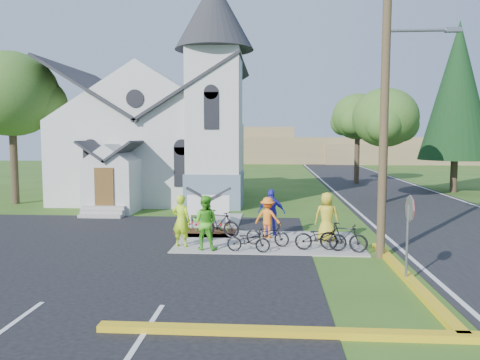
# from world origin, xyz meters

# --- Properties ---
(ground) EXTENTS (120.00, 120.00, 0.00)m
(ground) POSITION_xyz_m (0.00, 0.00, 0.00)
(ground) COLOR #305418
(ground) RESTS_ON ground
(parking_lot) EXTENTS (20.00, 16.00, 0.02)m
(parking_lot) POSITION_xyz_m (-7.00, -2.00, 0.01)
(parking_lot) COLOR black
(parking_lot) RESTS_ON ground
(road) EXTENTS (8.00, 90.00, 0.02)m
(road) POSITION_xyz_m (10.00, 15.00, 0.01)
(road) COLOR black
(road) RESTS_ON ground
(sidewalk) EXTENTS (7.00, 4.00, 0.05)m
(sidewalk) POSITION_xyz_m (1.50, 0.50, 0.03)
(sidewalk) COLOR #A49E94
(sidewalk) RESTS_ON ground
(church) EXTENTS (12.35, 12.00, 13.00)m
(church) POSITION_xyz_m (-5.48, 12.48, 5.25)
(church) COLOR silver
(church) RESTS_ON ground
(church_sign) EXTENTS (2.20, 0.40, 1.70)m
(church_sign) POSITION_xyz_m (-1.20, 3.20, 1.03)
(church_sign) COLOR #A49E94
(church_sign) RESTS_ON ground
(flower_bed) EXTENTS (2.60, 1.10, 0.07)m
(flower_bed) POSITION_xyz_m (-1.20, 2.30, 0.04)
(flower_bed) COLOR #381D0F
(flower_bed) RESTS_ON ground
(utility_pole) EXTENTS (3.45, 0.28, 10.00)m
(utility_pole) POSITION_xyz_m (5.36, -1.50, 5.40)
(utility_pole) COLOR #463523
(utility_pole) RESTS_ON ground
(stop_sign) EXTENTS (0.11, 0.76, 2.48)m
(stop_sign) POSITION_xyz_m (5.43, -4.20, 1.78)
(stop_sign) COLOR gray
(stop_sign) RESTS_ON ground
(tree_lot_corner) EXTENTS (5.60, 5.60, 9.15)m
(tree_lot_corner) POSITION_xyz_m (-14.00, 10.00, 6.60)
(tree_lot_corner) COLOR #34281C
(tree_lot_corner) RESTS_ON ground
(tree_road_near) EXTENTS (4.00, 4.00, 7.05)m
(tree_road_near) POSITION_xyz_m (8.50, 12.00, 5.21)
(tree_road_near) COLOR #34281C
(tree_road_near) RESTS_ON ground
(tree_road_mid) EXTENTS (4.40, 4.40, 7.80)m
(tree_road_mid) POSITION_xyz_m (9.00, 24.00, 5.78)
(tree_road_mid) COLOR #34281C
(tree_road_mid) RESTS_ON ground
(conifer) EXTENTS (5.20, 5.20, 12.40)m
(conifer) POSITION_xyz_m (15.00, 18.00, 7.39)
(conifer) COLOR #34281C
(conifer) RESTS_ON ground
(distant_hills) EXTENTS (61.00, 10.00, 5.60)m
(distant_hills) POSITION_xyz_m (3.36, 56.33, 2.17)
(distant_hills) COLOR #8A714D
(distant_hills) RESTS_ON ground
(cyclist_0) EXTENTS (0.79, 0.61, 1.92)m
(cyclist_0) POSITION_xyz_m (-1.70, -0.54, 1.01)
(cyclist_0) COLOR #B8ED1B
(cyclist_0) RESTS_ON sidewalk
(bike_0) EXTENTS (1.59, 0.73, 0.80)m
(bike_0) POSITION_xyz_m (0.81, -1.20, 0.45)
(bike_0) COLOR black
(bike_0) RESTS_ON sidewalk
(cyclist_1) EXTENTS (1.05, 0.87, 1.95)m
(cyclist_1) POSITION_xyz_m (-0.76, -0.92, 1.02)
(cyclist_1) COLOR #4FC224
(cyclist_1) RESTS_ON sidewalk
(bike_1) EXTENTS (1.87, 1.18, 1.09)m
(bike_1) POSITION_xyz_m (-0.50, 1.21, 0.59)
(bike_1) COLOR black
(bike_1) RESTS_ON sidewalk
(cyclist_2) EXTENTS (1.17, 0.63, 1.89)m
(cyclist_2) POSITION_xyz_m (1.61, 1.70, 1.00)
(cyclist_2) COLOR #2A28C9
(cyclist_2) RESTS_ON sidewalk
(bike_2) EXTENTS (1.75, 1.01, 0.87)m
(bike_2) POSITION_xyz_m (1.47, -0.20, 0.48)
(bike_2) COLOR black
(bike_2) RESTS_ON sidewalk
(cyclist_3) EXTENTS (1.19, 0.91, 1.64)m
(cyclist_3) POSITION_xyz_m (1.46, 1.15, 0.87)
(cyclist_3) COLOR orange
(cyclist_3) RESTS_ON sidewalk
(bike_3) EXTENTS (1.76, 0.97, 1.02)m
(bike_3) POSITION_xyz_m (4.15, -0.90, 0.56)
(bike_3) COLOR black
(bike_3) RESTS_ON sidewalk
(cyclist_4) EXTENTS (1.02, 0.75, 1.91)m
(cyclist_4) POSITION_xyz_m (3.75, 0.72, 1.01)
(cyclist_4) COLOR gold
(cyclist_4) RESTS_ON sidewalk
(bike_4) EXTENTS (1.86, 0.79, 0.95)m
(bike_4) POSITION_xyz_m (3.36, -0.81, 0.53)
(bike_4) COLOR black
(bike_4) RESTS_ON sidewalk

